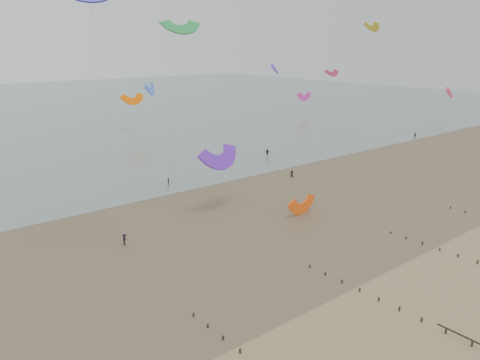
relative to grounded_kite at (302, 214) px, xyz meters
The scene contains 5 objects.
ground 31.92m from the grounded_kite, 123.63° to the right, with size 500.00×500.00×0.00m, color brown.
sea_and_shore 23.12m from the grounded_kite, 160.22° to the left, with size 500.00×665.00×0.03m.
kitesurfers 25.86m from the grounded_kite, 71.92° to the left, with size 140.89×30.10×1.78m.
grounded_kite is the anchor object (origin of this frame).
kites_airborne 68.31m from the grounded_kite, 106.71° to the left, with size 255.45×118.35×41.12m.
Camera 1 is at (-37.57, -25.12, 27.91)m, focal length 35.00 mm.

